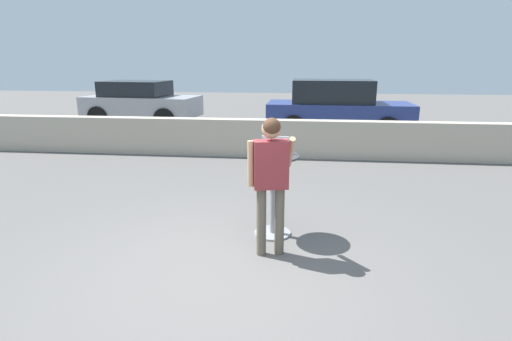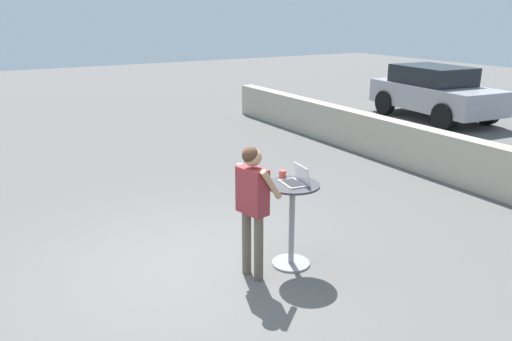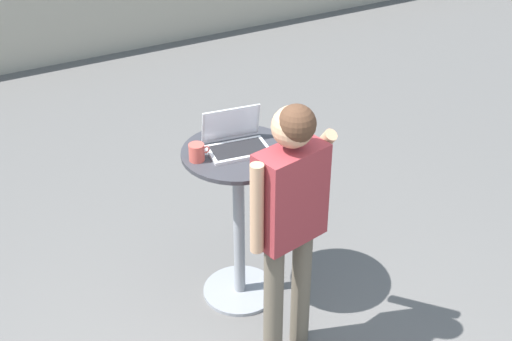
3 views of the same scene
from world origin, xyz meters
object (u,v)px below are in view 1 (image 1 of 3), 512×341
at_px(coffee_mug, 254,150).
at_px(parked_car_further_down, 141,102).
at_px(laptop, 274,150).
at_px(standing_person, 271,171).
at_px(parked_car_near_street, 337,108).
at_px(cafe_table, 273,186).

distance_m(coffee_mug, parked_car_further_down, 9.95).
distance_m(laptop, standing_person, 0.61).
bearing_deg(coffee_mug, standing_person, -66.07).
distance_m(coffee_mug, parked_car_near_street, 7.42).
height_order(standing_person, parked_car_further_down, standing_person).
xyz_separation_m(cafe_table, parked_car_further_down, (-5.24, 8.62, 0.14)).
xyz_separation_m(coffee_mug, standing_person, (0.26, -0.58, -0.10)).
height_order(coffee_mug, parked_car_further_down, parked_car_further_down).
height_order(laptop, standing_person, standing_person).
bearing_deg(parked_car_further_down, parked_car_near_street, -11.65).
bearing_deg(cafe_table, laptop, 80.48).
bearing_deg(parked_car_near_street, parked_car_further_down, 168.35).
xyz_separation_m(coffee_mug, parked_car_further_down, (-4.99, 8.60, -0.31)).
distance_m(coffee_mug, standing_person, 0.64).
bearing_deg(parked_car_further_down, cafe_table, -58.73).
height_order(standing_person, parked_car_near_street, parked_car_near_street).
bearing_deg(parked_car_near_street, cafe_table, -100.52).
relative_size(laptop, standing_person, 0.24).
height_order(laptop, parked_car_near_street, parked_car_near_street).
bearing_deg(parked_car_near_street, coffee_mug, -102.41).
relative_size(coffee_mug, standing_person, 0.08).
xyz_separation_m(cafe_table, laptop, (0.01, 0.04, 0.45)).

